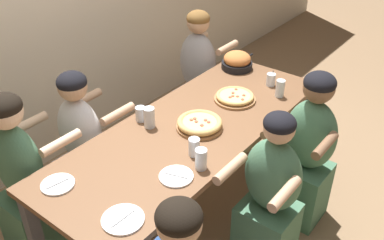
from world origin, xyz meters
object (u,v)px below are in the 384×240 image
at_px(skillet_bowl, 237,61).
at_px(empty_plate_a, 176,176).
at_px(diner_far_left, 25,183).
at_px(diner_near_midright, 307,156).
at_px(drinking_glass_a, 194,148).
at_px(drinking_glass_c, 141,114).
at_px(drinking_glass_b, 201,159).
at_px(empty_plate_c, 58,184).
at_px(pizza_board_second, 235,97).
at_px(cocktail_glass_blue, 271,80).
at_px(empty_plate_b, 123,219).
at_px(diner_far_right, 198,80).
at_px(diner_far_midleft, 84,152).
at_px(diner_near_center, 269,200).
at_px(drinking_glass_d, 149,119).
at_px(pizza_board_main, 200,124).
at_px(drinking_glass_e, 280,89).

height_order(skillet_bowl, empty_plate_a, skillet_bowl).
bearing_deg(diner_far_left, diner_near_midright, 47.19).
xyz_separation_m(drinking_glass_a, drinking_glass_c, (0.09, 0.52, -0.00)).
bearing_deg(diner_far_left, drinking_glass_b, 31.67).
bearing_deg(drinking_glass_a, empty_plate_c, 148.12).
xyz_separation_m(pizza_board_second, skillet_bowl, (0.47, 0.28, 0.04)).
relative_size(skillet_bowl, cocktail_glass_blue, 3.10).
bearing_deg(empty_plate_c, pizza_board_second, -10.38).
xyz_separation_m(pizza_board_second, empty_plate_b, (-1.36, -0.22, -0.02)).
distance_m(empty_plate_a, drinking_glass_a, 0.24).
distance_m(empty_plate_b, diner_far_left, 0.92).
distance_m(drinking_glass_c, diner_far_right, 1.15).
distance_m(drinking_glass_c, diner_far_midleft, 0.52).
height_order(drinking_glass_c, diner_near_center, diner_near_center).
bearing_deg(drinking_glass_d, drinking_glass_a, -98.75).
xyz_separation_m(diner_far_left, diner_far_midleft, (0.47, 0.00, -0.03)).
xyz_separation_m(pizza_board_main, empty_plate_c, (-0.93, 0.27, -0.03)).
xyz_separation_m(drinking_glass_a, drinking_glass_e, (0.96, -0.06, 0.01)).
distance_m(pizza_board_main, diner_far_left, 1.17).
xyz_separation_m(skillet_bowl, drinking_glass_e, (-0.21, -0.51, -0.01)).
bearing_deg(pizza_board_main, diner_far_left, 142.99).
distance_m(drinking_glass_a, drinking_glass_d, 0.43).
relative_size(empty_plate_a, diner_far_left, 0.16).
distance_m(skillet_bowl, cocktail_glass_blue, 0.38).
distance_m(pizza_board_second, diner_near_midright, 0.66).
relative_size(skillet_bowl, empty_plate_c, 2.01).
height_order(skillet_bowl, diner_far_right, diner_far_right).
relative_size(diner_near_center, diner_far_midleft, 0.99).
xyz_separation_m(skillet_bowl, drinking_glass_d, (-1.11, -0.03, -0.00)).
xyz_separation_m(pizza_board_main, diner_far_midleft, (-0.44, 0.69, -0.29)).
xyz_separation_m(pizza_board_second, drinking_glass_c, (-0.62, 0.35, 0.03)).
xyz_separation_m(drinking_glass_c, diner_far_midleft, (-0.27, 0.32, -0.30)).
distance_m(empty_plate_b, diner_near_center, 0.97).
height_order(drinking_glass_d, drinking_glass_e, drinking_glass_d).
relative_size(empty_plate_b, drinking_glass_a, 1.89).
distance_m(diner_far_midleft, diner_near_midright, 1.56).
xyz_separation_m(drinking_glass_e, diner_near_center, (-0.77, -0.37, -0.32)).
bearing_deg(cocktail_glass_blue, drinking_glass_e, -129.86).
distance_m(drinking_glass_a, diner_far_left, 1.10).
bearing_deg(diner_far_left, drinking_glass_c, 66.97).
bearing_deg(drinking_glass_e, pizza_board_main, 163.47).
distance_m(drinking_glass_a, diner_near_midright, 0.88).
relative_size(empty_plate_c, diner_far_left, 0.15).
bearing_deg(pizza_board_second, diner_near_midright, -89.45).
bearing_deg(empty_plate_c, pizza_board_main, -16.34).
distance_m(drinking_glass_b, diner_near_center, 0.54).
height_order(skillet_bowl, diner_near_center, diner_near_center).
relative_size(diner_near_center, diner_near_midright, 0.96).
xyz_separation_m(pizza_board_second, diner_far_midleft, (-0.90, 0.67, -0.28)).
height_order(empty_plate_c, cocktail_glass_blue, cocktail_glass_blue).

